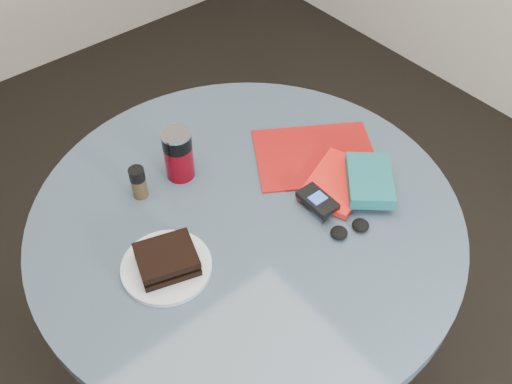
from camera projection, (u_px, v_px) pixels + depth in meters
ground at (249, 363)px, 1.86m from camera, size 4.00×4.00×0.00m
table at (247, 255)px, 1.43m from camera, size 1.00×1.00×0.75m
plate at (167, 267)px, 1.20m from camera, size 0.21×0.21×0.01m
sandwich at (167, 259)px, 1.18m from camera, size 0.15×0.13×0.04m
soda_can at (178, 154)px, 1.35m from camera, size 0.09×0.09×0.13m
pepper_grinder at (138, 182)px, 1.32m from camera, size 0.05×0.05×0.08m
magazine at (315, 156)px, 1.44m from camera, size 0.37×0.35×0.01m
red_book at (338, 182)px, 1.36m from camera, size 0.22×0.18×0.02m
novel at (370, 180)px, 1.33m from camera, size 0.18×0.19×0.03m
mp3_player at (318, 200)px, 1.30m from camera, size 0.06×0.10×0.02m
headphones at (350, 229)px, 1.27m from camera, size 0.10×0.06×0.02m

